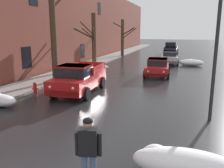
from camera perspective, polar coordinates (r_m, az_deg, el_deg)
left_sidewalk_slab at (r=23.76m, az=-7.99°, el=3.78°), size 2.48×80.00×0.14m
brick_townhouse_facade at (r=24.30m, az=-12.17°, el=14.56°), size 0.63×80.00×9.23m
snow_bank_near_corner_left at (r=23.16m, az=-4.40°, el=4.12°), size 2.86×0.91×0.56m
snow_bank_along_left_kerb at (r=26.88m, az=18.22°, el=4.85°), size 2.53×1.17×0.69m
snow_bank_near_corner_right at (r=6.68m, az=16.12°, el=-17.61°), size 2.74×1.07×0.76m
bare_tree_second_along_sidewalk at (r=17.34m, az=-13.76°, el=12.70°), size 1.92×3.21×7.38m
bare_tree_mid_block at (r=24.09m, az=-4.51°, el=10.51°), size 2.39×3.15×5.30m
bare_tree_far_down_block at (r=34.59m, az=2.60°, el=11.00°), size 3.55×1.11×5.15m
pickup_truck_red_approaching_near_lane at (r=14.40m, az=-7.94°, el=1.30°), size 2.39×5.02×1.76m
sedan_red_parked_kerbside_close at (r=20.09m, az=10.69°, el=4.03°), size 2.19×4.06×1.42m
sedan_silver_parked_kerbside_mid at (r=27.86m, az=13.47°, el=6.26°), size 2.16×4.42×1.42m
sedan_black_parked_far_down_block at (r=34.43m, az=13.72°, el=7.40°), size 1.96×4.19×1.42m
suv_darkblue_queued_behind_truck at (r=40.53m, az=13.86°, el=8.46°), size 2.19×4.45×1.82m
pedestrian_with_coffee at (r=5.77m, az=-5.60°, el=-14.74°), size 0.64×0.44×1.76m
fire_hydrant at (r=14.87m, az=-17.76°, el=-0.89°), size 0.42×0.22×0.71m
street_lamp_post at (r=10.33m, az=23.74°, el=10.96°), size 0.44×0.24×6.41m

